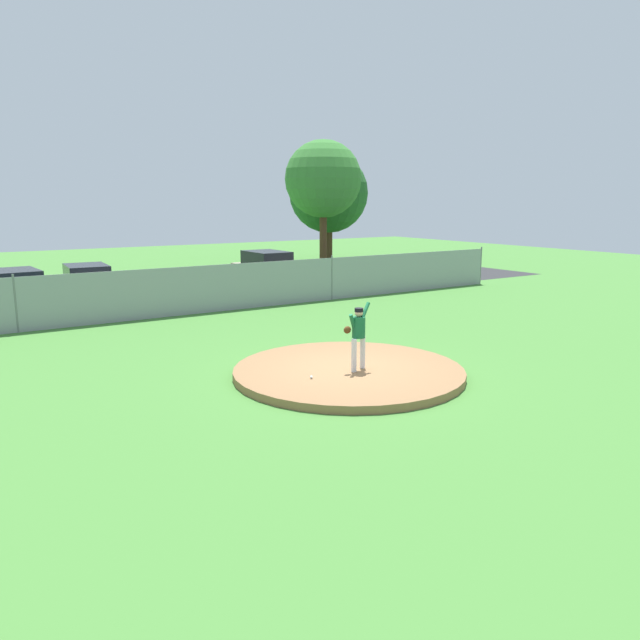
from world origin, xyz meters
TOP-DOWN VIEW (x-y plane):
  - ground_plane at (0.00, 6.00)m, footprint 80.00×80.00m
  - asphalt_strip at (0.00, 14.50)m, footprint 44.00×7.00m
  - pitchers_mound at (0.00, 0.00)m, footprint 5.72×5.72m
  - pitcher_youth at (0.09, -0.26)m, footprint 0.78×0.32m
  - baseball at (-1.27, -0.28)m, footprint 0.07×0.07m
  - chainlink_fence at (0.00, 10.00)m, footprint 31.33×0.07m
  - parked_car_silver at (-2.94, 14.94)m, footprint 2.00×4.25m
  - parked_car_teal at (-5.78, 14.03)m, footprint 2.03×4.35m
  - parked_car_champagne at (5.65, 14.92)m, footprint 1.94×4.49m
  - traffic_cone_orange at (9.77, 12.44)m, footprint 0.40×0.40m
  - tree_bushy_near at (13.25, 21.37)m, footprint 4.93×4.93m
  - tree_broad_left at (15.75, 24.47)m, footprint 5.60×5.60m

SIDE VIEW (x-z plane):
  - ground_plane at x=0.00m, z-range 0.00..0.00m
  - asphalt_strip at x=0.00m, z-range 0.00..0.01m
  - pitchers_mound at x=0.00m, z-range 0.00..0.19m
  - baseball at x=-1.27m, z-range 0.19..0.27m
  - traffic_cone_orange at x=9.77m, z-range -0.01..0.54m
  - parked_car_silver at x=-2.94m, z-range -0.04..1.59m
  - parked_car_teal at x=-5.78m, z-range -0.04..1.64m
  - parked_car_champagne at x=5.65m, z-range -0.05..1.77m
  - chainlink_fence at x=0.00m, z-range -0.05..1.89m
  - pitcher_youth at x=0.09m, z-range 0.32..1.98m
  - tree_broad_left at x=15.75m, z-range 1.00..8.64m
  - tree_bushy_near at x=13.25m, z-range 1.57..9.70m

